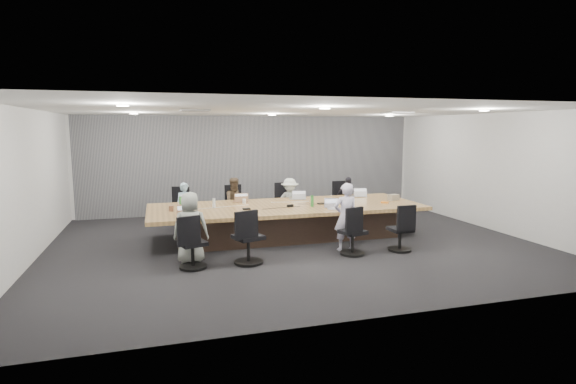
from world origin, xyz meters
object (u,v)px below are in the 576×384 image
object	(u,v)px
chair_4	(192,247)
laptop_1	(240,201)
bottle_green_right	(312,201)
bottle_clear	(214,203)
laptop_0	(186,204)
mug_brown	(171,208)
chair_5	(248,241)
conference_table	(287,220)
chair_0	(184,212)
person_4	(191,228)
chair_6	(353,236)
chair_3	(342,204)
bottle_green_left	(181,202)
chair_7	(400,233)
laptop_6	(335,209)
laptop_4	(188,217)
person_0	(185,207)
person_1	(236,203)
laptop_3	(357,196)
laptop_2	(296,199)
chair_1	(234,209)
chair_2	(286,206)
person_3	(348,199)
canvas_bag	(393,197)
stapler	(290,206)
snack_packet	(385,202)
person_6	(346,217)

from	to	relation	value
chair_4	laptop_1	world-z (taller)	laptop_1
bottle_green_right	bottle_clear	world-z (taller)	bottle_green_right
laptop_0	mug_brown	xyz separation A→B (m)	(-0.36, -0.85, 0.05)
chair_4	chair_5	bearing A→B (deg)	-17.89
conference_table	chair_0	xyz separation A→B (m)	(-2.14, 1.70, 0.00)
conference_table	person_4	size ratio (longest dim) A/B	4.59
chair_4	chair_6	world-z (taller)	chair_6
chair_3	mug_brown	xyz separation A→B (m)	(-4.57, -1.75, 0.39)
laptop_1	bottle_green_left	size ratio (longest dim) A/B	1.41
bottle_green_left	chair_0	bearing A→B (deg)	83.46
chair_7	laptop_6	world-z (taller)	laptop_6
chair_0	laptop_4	world-z (taller)	chair_0
person_0	person_1	distance (m)	1.22
chair_0	laptop_3	distance (m)	4.32
laptop_2	laptop_0	bearing A→B (deg)	6.02
chair_6	bottle_green_left	world-z (taller)	bottle_green_left
chair_5	chair_1	bearing A→B (deg)	66.31
chair_4	bottle_green_left	size ratio (longest dim) A/B	3.31
chair_2	person_3	world-z (taller)	person_3
laptop_3	bottle_green_left	xyz separation A→B (m)	(-4.35, -0.35, 0.10)
chair_5	laptop_3	world-z (taller)	chair_5
chair_1	person_0	world-z (taller)	person_0
chair_5	person_1	xyz separation A→B (m)	(0.30, 3.05, 0.21)
laptop_0	canvas_bag	bearing A→B (deg)	177.52
chair_7	bottle_green_left	xyz separation A→B (m)	(-4.15, 2.15, 0.49)
chair_3	stapler	xyz separation A→B (m)	(-2.07, -1.95, 0.36)
bottle_clear	chair_1	bearing A→B (deg)	66.80
laptop_0	person_3	world-z (taller)	person_3
laptop_0	canvas_bag	size ratio (longest dim) A/B	1.36
laptop_1	laptop_4	distance (m)	2.05
bottle_clear	person_0	bearing A→B (deg)	113.45
bottle_clear	stapler	size ratio (longest dim) A/B	1.38
bottle_green_right	stapler	distance (m)	0.50
bottle_clear	person_1	bearing A→B (deg)	61.22
chair_2	laptop_2	size ratio (longest dim) A/B	2.47
chair_2	person_0	bearing A→B (deg)	14.08
laptop_2	mug_brown	distance (m)	3.09
chair_7	chair_1	bearing A→B (deg)	128.21
canvas_bag	snack_packet	size ratio (longest dim) A/B	1.53
person_1	stapler	world-z (taller)	person_1
person_1	person_6	size ratio (longest dim) A/B	0.91
conference_table	canvas_bag	distance (m)	2.68
chair_4	chair_6	xyz separation A→B (m)	(3.04, 0.00, 0.00)
person_6	person_4	bearing A→B (deg)	0.72
laptop_1	bottle_clear	xyz separation A→B (m)	(-0.68, -0.69, 0.10)
bottle_clear	snack_packet	bearing A→B (deg)	-6.87
bottle_green_right	bottle_clear	size ratio (longest dim) A/B	1.18
chair_7	mug_brown	world-z (taller)	mug_brown
laptop_6	snack_packet	bearing A→B (deg)	27.31
person_0	laptop_4	bearing A→B (deg)	-87.27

